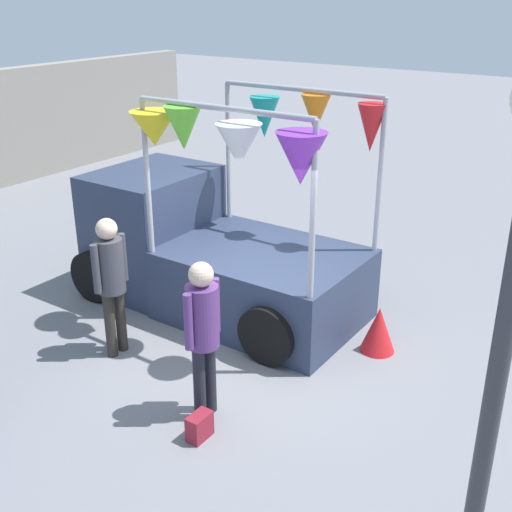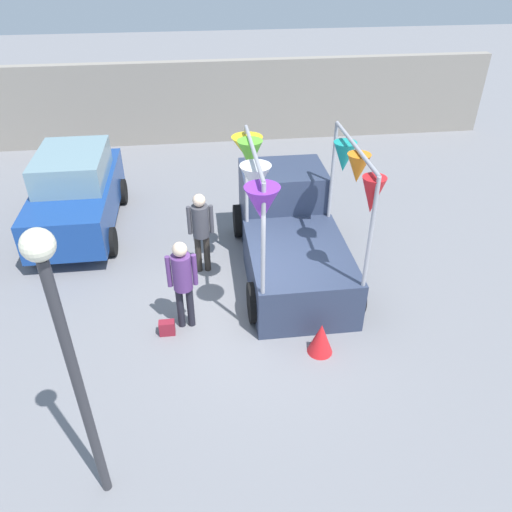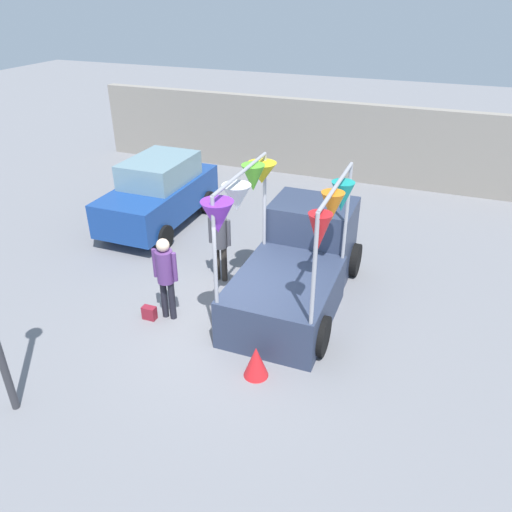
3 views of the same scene
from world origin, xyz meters
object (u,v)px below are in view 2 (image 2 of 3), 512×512
Objects in this scene: person_vendor at (201,226)px; vendor_truck at (289,228)px; parked_car at (76,192)px; street_lamp at (66,344)px; person_customer at (182,277)px; handbag at (167,328)px; folded_kite_bundle_crimson at (321,338)px.

vendor_truck is at bearing 0.17° from person_vendor.
parked_car is at bearing 155.06° from vendor_truck.
parked_car is 1.02× the size of street_lamp.
person_vendor is (0.37, 1.72, 0.00)m from person_customer.
parked_car is 2.23× the size of person_vendor.
folded_kite_bundle_crimson reaches higher than handbag.
street_lamp is (-0.72, -2.88, 2.43)m from handbag.
parked_car is at bearing 101.31° from street_lamp.
parked_car is at bearing 117.36° from handbag.
handbag is (2.11, -4.09, -0.80)m from parked_car.
vendor_truck is 14.77× the size of handbag.
person_customer is at bearing -57.62° from parked_car.
person_customer is 3.58m from street_lamp.
folded_kite_bundle_crimson is (2.62, -0.77, 0.16)m from handbag.
parked_car is 7.29m from street_lamp.
person_vendor is 2.26m from handbag.
vendor_truck is 1.03× the size of parked_car.
person_customer is 1.76m from person_vendor.
parked_car is 6.67× the size of folded_kite_bundle_crimson.
handbag is at bearing 163.56° from folded_kite_bundle_crimson.
vendor_truck is at bearing 55.87° from street_lamp.
street_lamp reaches higher than handbag.
parked_car is 6.82m from folded_kite_bundle_crimson.
street_lamp is (-1.44, -4.80, 1.48)m from person_vendor.
person_customer reaches higher than handbag.
person_vendor is 6.41× the size of handbag.
person_vendor is 3.39m from folded_kite_bundle_crimson.
handbag is 3.84m from street_lamp.
street_lamp reaches higher than person_customer.
vendor_truck reaches higher than folded_kite_bundle_crimson.
person_customer is at bearing 156.80° from folded_kite_bundle_crimson.
folded_kite_bundle_crimson is at bearing -54.77° from person_vendor.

